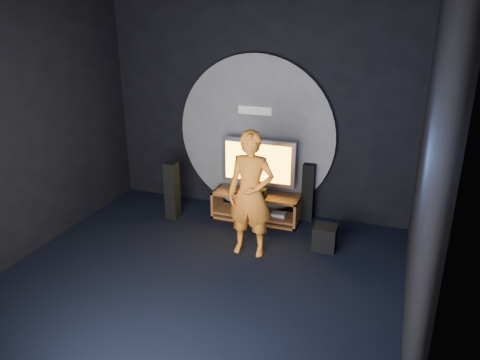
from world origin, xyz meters
name	(u,v)px	position (x,y,z in m)	size (l,w,h in m)	color
floor	(195,283)	(0.00, 0.00, 0.00)	(5.00, 5.00, 0.00)	black
back_wall	(257,107)	(0.00, 2.50, 1.75)	(5.00, 0.04, 3.50)	black
front_wall	(24,256)	(0.00, -2.50, 1.75)	(5.00, 0.04, 3.50)	black
left_wall	(15,131)	(-2.50, 0.00, 1.75)	(0.04, 5.00, 3.50)	black
right_wall	(425,177)	(2.50, 0.00, 1.75)	(0.04, 5.00, 3.50)	black
wall_disc_panel	(256,135)	(0.00, 2.44, 1.30)	(2.60, 0.11, 2.60)	#515156
media_console	(257,208)	(0.16, 2.05, 0.19)	(1.41, 0.45, 0.45)	brown
tv	(258,164)	(0.15, 2.12, 0.93)	(1.20, 0.22, 0.88)	#A1A1A8
center_speaker	(254,193)	(0.15, 1.90, 0.53)	(0.40, 0.15, 0.15)	black
remote	(234,193)	(-0.18, 1.93, 0.46)	(0.18, 0.05, 0.02)	black
tower_speaker_left	(172,190)	(-1.16, 1.66, 0.47)	(0.19, 0.21, 0.95)	black
tower_speaker_right	(308,192)	(0.93, 2.35, 0.47)	(0.19, 0.21, 0.95)	black
subwoofer	(325,237)	(1.38, 1.45, 0.18)	(0.32, 0.32, 0.35)	black
player	(251,194)	(0.40, 1.00, 0.88)	(0.64, 0.42, 1.76)	orange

